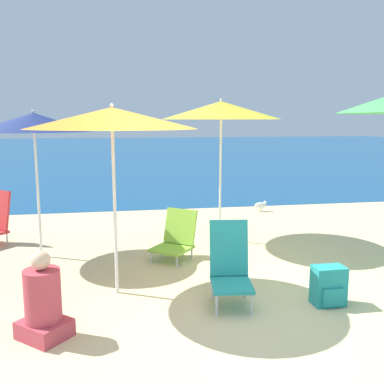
% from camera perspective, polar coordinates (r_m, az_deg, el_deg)
% --- Properties ---
extents(ground_plane, '(60.00, 60.00, 0.00)m').
position_cam_1_polar(ground_plane, '(4.46, 3.96, -16.15)').
color(ground_plane, beige).
extents(sea_water, '(60.00, 40.00, 0.01)m').
position_cam_1_polar(sea_water, '(29.22, -8.13, 5.64)').
color(sea_water, navy).
rests_on(sea_water, ground).
extents(beach_umbrella_navy, '(1.56, 1.56, 2.07)m').
position_cam_1_polar(beach_umbrella_navy, '(6.30, -20.36, 8.69)').
color(beach_umbrella_navy, white).
rests_on(beach_umbrella_navy, ground).
extents(beach_umbrella_orange, '(1.83, 1.83, 2.11)m').
position_cam_1_polar(beach_umbrella_orange, '(4.68, -10.62, 9.62)').
color(beach_umbrella_orange, white).
rests_on(beach_umbrella_orange, ground).
extents(beach_umbrella_yellow, '(1.86, 1.86, 2.26)m').
position_cam_1_polar(beach_umbrella_yellow, '(6.75, 3.89, 10.79)').
color(beach_umbrella_yellow, white).
rests_on(beach_umbrella_yellow, ground).
extents(beach_chair_lime, '(0.73, 0.75, 0.68)m').
position_cam_1_polar(beach_chair_lime, '(6.06, -2.15, -6.08)').
color(beach_chair_lime, silver).
rests_on(beach_chair_lime, ground).
extents(beach_chair_teal, '(0.49, 0.63, 0.87)m').
position_cam_1_polar(beach_chair_teal, '(4.63, 5.09, -9.65)').
color(beach_chair_teal, silver).
rests_on(beach_chair_teal, ground).
extents(person_seated_near, '(0.55, 0.54, 0.81)m').
position_cam_1_polar(person_seated_near, '(4.14, -19.24, -13.87)').
color(person_seated_near, '#BF3F4C').
rests_on(person_seated_near, ground).
extents(backpack_teal, '(0.33, 0.24, 0.42)m').
position_cam_1_polar(backpack_teal, '(4.83, 17.76, -11.85)').
color(backpack_teal, teal).
rests_on(backpack_teal, ground).
extents(seagull, '(0.27, 0.11, 0.23)m').
position_cam_1_polar(seagull, '(9.28, 9.16, -1.73)').
color(seagull, gold).
rests_on(seagull, ground).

